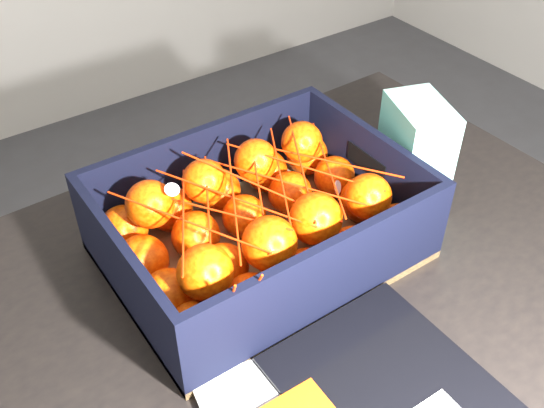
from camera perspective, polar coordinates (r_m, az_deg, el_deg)
table at (r=0.88m, az=-1.84°, el=-15.32°), size 1.22×0.83×0.75m
produce_crate at (r=0.87m, az=-1.13°, el=-2.41°), size 0.41×0.30×0.13m
clementine_heap at (r=0.85m, az=-1.25°, el=-1.78°), size 0.39×0.28×0.12m
mesh_net at (r=0.81m, az=-1.36°, el=0.89°), size 0.34×0.27×0.09m
retail_carton at (r=0.96m, az=12.85°, el=4.50°), size 0.11×0.13×0.17m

